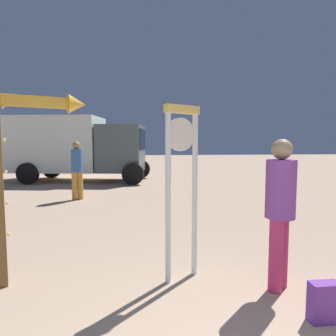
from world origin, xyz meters
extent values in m
cylinder|color=silver|center=(-0.35, 2.22, 1.04)|extent=(0.07, 0.07, 2.08)
cylinder|color=silver|center=(0.02, 2.41, 1.04)|extent=(0.07, 0.07, 2.08)
cube|color=#FFD663|center=(-0.16, 2.31, 2.13)|extent=(0.47, 0.30, 0.10)
cylinder|color=white|center=(-0.18, 2.34, 1.83)|extent=(0.38, 0.22, 0.41)
cube|color=black|center=(-0.19, 2.36, 1.83)|extent=(0.07, 0.04, 0.09)
cube|color=black|center=(-0.19, 2.36, 1.83)|extent=(0.03, 0.02, 0.15)
cube|color=yellow|center=(-1.94, 2.50, 2.23)|extent=(0.73, 0.35, 0.14)
cone|color=yellow|center=(-1.49, 2.68, 2.23)|extent=(0.30, 0.32, 0.25)
sphere|color=#FFDE81|center=(-2.26, 2.37, 0.63)|extent=(0.04, 0.04, 0.04)
sphere|color=#F9DC96|center=(-2.26, 2.37, 1.01)|extent=(0.04, 0.04, 0.04)
sphere|color=#EFE486|center=(-2.26, 2.37, 1.39)|extent=(0.04, 0.04, 0.04)
sphere|color=#FCEC89|center=(-2.26, 2.37, 1.76)|extent=(0.04, 0.04, 0.04)
sphere|color=#F3EC83|center=(-2.26, 2.37, 2.14)|extent=(0.04, 0.04, 0.04)
cylinder|color=#BF2F60|center=(0.87, 1.86, 0.43)|extent=(0.16, 0.16, 0.86)
cylinder|color=#BF2F60|center=(0.99, 1.98, 0.43)|extent=(0.16, 0.16, 0.86)
cylinder|color=#7A3E91|center=(0.93, 1.92, 1.20)|extent=(0.34, 0.34, 0.68)
sphere|color=#987D59|center=(0.93, 1.92, 1.65)|extent=(0.24, 0.24, 0.24)
cube|color=#6E379A|center=(1.06, 1.26, 0.20)|extent=(0.29, 0.14, 0.39)
cube|color=#5C3496|center=(1.06, 1.35, 0.14)|extent=(0.20, 0.04, 0.17)
cylinder|color=gold|center=(-2.44, 7.80, 0.43)|extent=(0.16, 0.16, 0.86)
cylinder|color=gold|center=(-2.60, 7.74, 0.43)|extent=(0.16, 0.16, 0.86)
cylinder|color=#3766A1|center=(-2.52, 7.77, 1.20)|extent=(0.34, 0.34, 0.68)
sphere|color=#9C8150|center=(-2.52, 7.77, 1.66)|extent=(0.24, 0.24, 0.24)
cube|color=white|center=(-4.49, 12.44, 1.67)|extent=(4.59, 2.86, 2.44)
cube|color=#546162|center=(-1.39, 11.95, 1.48)|extent=(2.18, 2.38, 2.06)
cube|color=black|center=(-0.45, 11.81, 1.89)|extent=(0.30, 1.77, 0.91)
cylinder|color=black|center=(-0.87, 10.73, 0.45)|extent=(0.93, 0.39, 0.90)
cylinder|color=black|center=(-0.52, 12.97, 0.45)|extent=(0.93, 0.39, 0.90)
cylinder|color=black|center=(-5.27, 11.41, 0.45)|extent=(0.93, 0.39, 0.90)
cylinder|color=black|center=(-4.93, 13.65, 0.45)|extent=(0.93, 0.39, 0.90)
camera|label=1|loc=(-0.72, -1.22, 1.72)|focal=30.96mm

